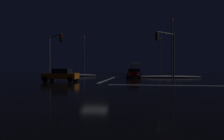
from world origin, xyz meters
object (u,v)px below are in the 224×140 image
(traffic_signal_ne, at_px, (167,47))
(streetlamp_right_far, at_px, (160,54))
(sedan_blue, at_px, (137,72))
(streetlamp_right_near, at_px, (172,44))
(sedan_silver, at_px, (135,73))
(box_truck, at_px, (136,68))
(sedan_red, at_px, (134,73))
(sedan_orange_crossing, at_px, (61,75))
(streetlamp_left_far, at_px, (84,53))
(traffic_signal_nw, at_px, (54,48))

(traffic_signal_ne, relative_size, streetlamp_right_far, 0.71)
(sedan_blue, relative_size, streetlamp_right_near, 0.44)
(sedan_silver, relative_size, box_truck, 0.52)
(sedan_red, xyz_separation_m, box_truck, (0.23, 18.31, 0.91))
(sedan_red, relative_size, sedan_orange_crossing, 1.00)
(sedan_red, distance_m, traffic_signal_ne, 6.93)
(sedan_silver, bearing_deg, streetlamp_right_near, -26.93)
(traffic_signal_ne, bearing_deg, sedan_blue, 105.55)
(streetlamp_left_far, bearing_deg, streetlamp_right_far, -0.00)
(traffic_signal_nw, bearing_deg, sedan_orange_crossing, -55.94)
(sedan_red, xyz_separation_m, streetlamp_right_far, (6.36, 18.67, 4.55))
(traffic_signal_ne, height_order, streetlamp_left_far, streetlamp_left_far)
(sedan_silver, bearing_deg, traffic_signal_ne, -64.92)
(sedan_red, height_order, sedan_blue, same)
(sedan_silver, distance_m, streetlamp_right_far, 14.98)
(box_truck, height_order, streetlamp_left_far, streetlamp_left_far)
(sedan_blue, xyz_separation_m, streetlamp_left_far, (-13.91, 7.29, 5.07))
(box_truck, bearing_deg, streetlamp_left_far, 178.47)
(sedan_blue, relative_size, streetlamp_right_far, 0.46)
(box_truck, xyz_separation_m, streetlamp_left_far, (-13.70, 0.36, 4.16))
(box_truck, distance_m, traffic_signal_nw, 25.22)
(traffic_signal_nw, distance_m, traffic_signal_ne, 16.03)
(box_truck, bearing_deg, traffic_signal_ne, -78.70)
(box_truck, distance_m, traffic_signal_ne, 22.50)
(traffic_signal_nw, bearing_deg, streetlamp_right_far, 51.73)
(sedan_blue, bearing_deg, sedan_orange_crossing, -115.21)
(sedan_blue, distance_m, traffic_signal_ne, 15.97)
(sedan_orange_crossing, bearing_deg, sedan_silver, 57.13)
(sedan_red, distance_m, sedan_blue, 11.39)
(box_truck, height_order, streetlamp_right_near, streetlamp_right_near)
(box_truck, relative_size, streetlamp_left_far, 0.80)
(sedan_orange_crossing, bearing_deg, traffic_signal_nw, 124.06)
(sedan_red, relative_size, box_truck, 0.52)
(sedan_orange_crossing, xyz_separation_m, traffic_signal_nw, (-2.76, 4.08, 3.76))
(streetlamp_left_far, xyz_separation_m, streetlamp_right_far, (19.83, -0.00, -0.52))
(sedan_silver, height_order, sedan_blue, same)
(sedan_orange_crossing, height_order, streetlamp_right_near, streetlamp_right_near)
(traffic_signal_nw, bearing_deg, sedan_silver, 39.70)
(box_truck, bearing_deg, sedan_orange_crossing, -108.71)
(sedan_orange_crossing, bearing_deg, traffic_signal_ne, 18.24)
(sedan_red, height_order, box_truck, box_truck)
(traffic_signal_ne, xyz_separation_m, streetlamp_right_far, (1.76, 22.26, 0.82))
(sedan_red, height_order, sedan_silver, same)
(traffic_signal_ne, bearing_deg, streetlamp_right_near, 74.33)
(sedan_red, xyz_separation_m, streetlamp_right_near, (6.36, 2.67, 4.85))
(streetlamp_right_far, xyz_separation_m, streetlamp_right_near, (-0.00, -16.00, 0.29))
(box_truck, xyz_separation_m, streetlamp_right_near, (6.13, -15.64, 3.94))
(sedan_blue, bearing_deg, streetlamp_right_near, -55.79)
(sedan_orange_crossing, distance_m, streetlamp_left_far, 27.53)
(sedan_silver, xyz_separation_m, streetlamp_left_far, (-13.69, 12.88, 5.07))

